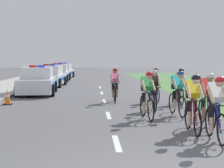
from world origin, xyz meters
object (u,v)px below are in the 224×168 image
(cyclist_sixth, at_px, (154,89))
(cyclist_seventh, at_px, (180,86))
(cyclist_fifth, at_px, (177,92))
(police_car_third, at_px, (58,73))
(cyclist_ninth, at_px, (115,84))
(police_car_furthest, at_px, (63,71))
(cyclist_third, at_px, (207,99))
(traffic_cone_mid, at_px, (7,97))
(cyclist_lead, at_px, (216,108))
(cyclist_fourth, at_px, (147,95))
(police_car_nearest, at_px, (37,82))
(cyclist_second, at_px, (193,103))
(cyclist_eighth, at_px, (154,85))
(police_car_second, at_px, (50,77))

(cyclist_sixth, height_order, cyclist_seventh, same)
(cyclist_sixth, bearing_deg, cyclist_fifth, -67.50)
(cyclist_fifth, relative_size, cyclist_seventh, 1.00)
(cyclist_seventh, distance_m, police_car_third, 17.62)
(cyclist_ninth, xyz_separation_m, police_car_furthest, (-4.03, 20.77, -0.11))
(cyclist_third, relative_size, cyclist_fifth, 1.00)
(cyclist_fifth, bearing_deg, cyclist_third, -79.13)
(cyclist_ninth, xyz_separation_m, traffic_cone_mid, (-4.59, -0.72, -0.48))
(cyclist_lead, relative_size, traffic_cone_mid, 2.69)
(police_car_furthest, bearing_deg, cyclist_fourth, -79.39)
(cyclist_lead, distance_m, police_car_nearest, 12.87)
(cyclist_second, bearing_deg, police_car_furthest, 101.48)
(cyclist_fourth, bearing_deg, cyclist_eighth, 76.91)
(cyclist_ninth, xyz_separation_m, police_car_third, (-4.02, 15.47, -0.11))
(cyclist_second, distance_m, cyclist_eighth, 6.65)
(cyclist_sixth, bearing_deg, police_car_second, 113.97)
(cyclist_fifth, height_order, cyclist_eighth, same)
(cyclist_lead, distance_m, cyclist_eighth, 7.56)
(cyclist_second, relative_size, police_car_furthest, 0.38)
(cyclist_sixth, bearing_deg, traffic_cone_mid, 162.42)
(cyclist_fifth, bearing_deg, police_car_nearest, 127.48)
(cyclist_second, relative_size, police_car_third, 0.39)
(cyclist_fourth, bearing_deg, police_car_nearest, 119.65)
(cyclist_third, relative_size, traffic_cone_mid, 2.69)
(cyclist_eighth, bearing_deg, cyclist_fifth, -88.24)
(cyclist_lead, relative_size, police_car_third, 0.39)
(cyclist_second, distance_m, police_car_nearest, 11.94)
(cyclist_sixth, relative_size, cyclist_eighth, 1.00)
(cyclist_fifth, bearing_deg, cyclist_lead, -90.41)
(cyclist_eighth, relative_size, police_car_second, 0.38)
(cyclist_third, distance_m, cyclist_seventh, 5.10)
(police_car_third, relative_size, traffic_cone_mid, 6.89)
(cyclist_fourth, distance_m, traffic_cone_mid, 6.59)
(cyclist_lead, xyz_separation_m, cyclist_eighth, (-0.09, 7.56, 0.00))
(cyclist_third, relative_size, cyclist_seventh, 1.00)
(police_car_third, xyz_separation_m, police_car_furthest, (-0.00, 5.31, 0.00))
(police_car_third, bearing_deg, police_car_second, -90.01)
(cyclist_lead, height_order, cyclist_ninth, same)
(cyclist_fifth, relative_size, police_car_furthest, 0.38)
(cyclist_eighth, bearing_deg, cyclist_fourth, -103.09)
(police_car_second, distance_m, traffic_cone_mid, 10.17)
(cyclist_lead, distance_m, cyclist_ninth, 7.91)
(cyclist_sixth, xyz_separation_m, cyclist_seventh, (1.43, 1.80, 0.00))
(cyclist_third, distance_m, police_car_third, 22.24)
(cyclist_eighth, distance_m, police_car_third, 16.63)
(cyclist_lead, relative_size, cyclist_seventh, 1.00)
(cyclist_second, bearing_deg, cyclist_fifth, 83.96)
(cyclist_second, distance_m, cyclist_fourth, 2.36)
(cyclist_lead, bearing_deg, cyclist_sixth, 95.88)
(cyclist_lead, xyz_separation_m, cyclist_third, (0.40, 1.82, 0.00))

